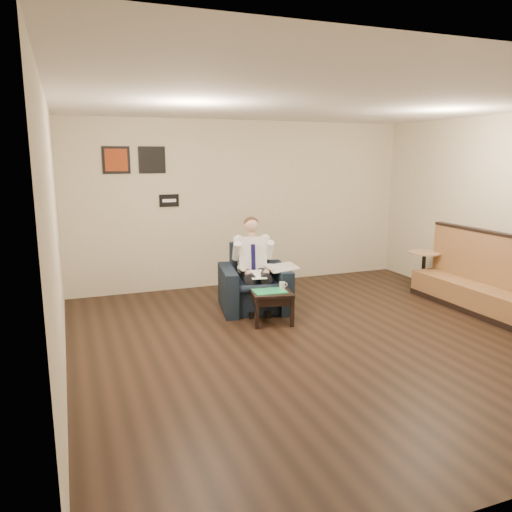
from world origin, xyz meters
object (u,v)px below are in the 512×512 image
object	(u,v)px
green_folder	(270,291)
coffee_mug	(282,285)
armchair	(254,278)
cafe_table	(423,271)
seated_man	(256,268)
banquette	(477,272)
smartphone	(273,288)
side_table	(271,306)

from	to	relation	value
green_folder	coffee_mug	world-z (taller)	coffee_mug
armchair	cafe_table	xyz separation A→B (m)	(2.99, -0.05, -0.13)
armchair	seated_man	xyz separation A→B (m)	(-0.02, -0.12, 0.17)
seated_man	banquette	size ratio (longest dim) A/B	0.57
coffee_mug	cafe_table	world-z (taller)	cafe_table
cafe_table	coffee_mug	bearing A→B (deg)	-169.86
coffee_mug	smartphone	size ratio (longest dim) A/B	0.68
cafe_table	armchair	bearing A→B (deg)	178.95
side_table	seated_man	bearing A→B (deg)	93.05
banquette	cafe_table	xyz separation A→B (m)	(0.01, 1.16, -0.24)
seated_man	cafe_table	bearing A→B (deg)	11.38
coffee_mug	banquette	xyz separation A→B (m)	(2.78, -0.66, 0.09)
side_table	armchair	bearing A→B (deg)	90.53
armchair	cafe_table	distance (m)	2.99
smartphone	cafe_table	xyz separation A→B (m)	(2.90, 0.43, -0.11)
seated_man	green_folder	size ratio (longest dim) A/B	2.95
armchair	green_folder	bearing A→B (deg)	-82.21
smartphone	cafe_table	bearing A→B (deg)	30.51
armchair	green_folder	xyz separation A→B (m)	(-0.03, -0.64, -0.03)
green_folder	cafe_table	distance (m)	3.07
armchair	smartphone	xyz separation A→B (m)	(0.08, -0.49, -0.03)
coffee_mug	smartphone	xyz separation A→B (m)	(-0.11, 0.06, -0.04)
seated_man	coffee_mug	world-z (taller)	seated_man
seated_man	side_table	distance (m)	0.66
armchair	banquette	xyz separation A→B (m)	(2.98, -1.21, 0.10)
green_folder	seated_man	bearing A→B (deg)	89.46
green_folder	banquette	world-z (taller)	banquette
armchair	seated_man	distance (m)	0.21
armchair	cafe_table	bearing A→B (deg)	9.09
green_folder	banquette	bearing A→B (deg)	-10.73
coffee_mug	side_table	bearing A→B (deg)	-158.30
smartphone	side_table	bearing A→B (deg)	-97.35
seated_man	banquette	world-z (taller)	seated_man
green_folder	coffee_mug	xyz separation A→B (m)	(0.23, 0.09, 0.04)
side_table	cafe_table	size ratio (longest dim) A/B	0.80
side_table	coffee_mug	world-z (taller)	coffee_mug
green_folder	banquette	distance (m)	3.06
green_folder	banquette	size ratio (longest dim) A/B	0.19
seated_man	green_folder	distance (m)	0.56
armchair	side_table	xyz separation A→B (m)	(0.01, -0.63, -0.25)
seated_man	smartphone	xyz separation A→B (m)	(0.11, -0.37, -0.20)
coffee_mug	cafe_table	size ratio (longest dim) A/B	0.14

